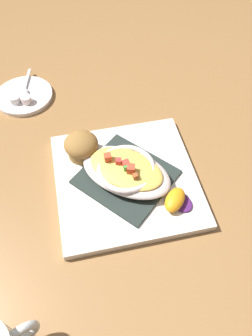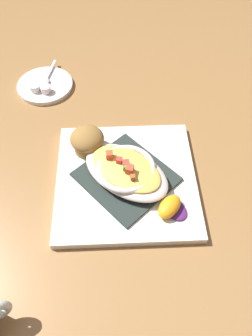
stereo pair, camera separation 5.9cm
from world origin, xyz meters
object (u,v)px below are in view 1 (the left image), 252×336
at_px(square_plate, 126,180).
at_px(muffin, 81,146).
at_px(orange_garnish, 176,200).
at_px(gratin_dish, 126,170).
at_px(spoon, 24,90).
at_px(creamer_saucer, 24,96).
at_px(creamer_cup_0, 15,99).
at_px(creamer_cup_1, 26,99).

xyz_separation_m(square_plate, muffin, (0.07, 0.07, 0.03)).
bearing_deg(muffin, orange_garnish, -134.21).
height_order(gratin_dish, muffin, same).
height_order(square_plate, orange_garnish, orange_garnish).
height_order(orange_garnish, spoon, orange_garnish).
height_order(muffin, creamer_saucer, muffin).
bearing_deg(creamer_cup_0, orange_garnish, -139.93).
xyz_separation_m(square_plate, orange_garnish, (-0.07, -0.07, 0.02)).
bearing_deg(square_plate, creamer_cup_1, 35.08).
xyz_separation_m(gratin_dish, orange_garnish, (-0.07, -0.07, -0.01)).
xyz_separation_m(muffin, creamer_cup_0, (0.19, 0.13, -0.02)).
bearing_deg(creamer_cup_1, gratin_dish, -144.93).
bearing_deg(muffin, spoon, 26.89).
distance_m(gratin_dish, orange_garnish, 0.10).
xyz_separation_m(square_plate, creamer_saucer, (0.28, 0.18, -0.00)).
relative_size(square_plate, muffin, 4.00).
distance_m(orange_garnish, creamer_saucer, 0.44).
relative_size(muffin, creamer_saucer, 0.50).
relative_size(orange_garnish, creamer_cup_0, 2.81).
height_order(creamer_saucer, creamer_cup_1, creamer_cup_1).
xyz_separation_m(orange_garnish, creamer_cup_0, (0.33, 0.28, -0.01)).
bearing_deg(spoon, orange_garnish, -144.48).
relative_size(spoon, creamer_cup_1, 4.29).
height_order(gratin_dish, orange_garnish, gratin_dish).
bearing_deg(orange_garnish, muffin, 45.79).
bearing_deg(square_plate, spoon, 32.32).
relative_size(gratin_dish, creamer_saucer, 1.50).
bearing_deg(muffin, gratin_dish, -134.62).
bearing_deg(spoon, creamer_saucer, 167.99).
height_order(muffin, creamer_cup_0, muffin).
height_order(muffin, creamer_cup_1, muffin).
height_order(square_plate, creamer_cup_0, creamer_cup_0).
bearing_deg(orange_garnish, gratin_dish, 46.20).
distance_m(orange_garnish, spoon, 0.44).
distance_m(square_plate, spoon, 0.34).
xyz_separation_m(gratin_dish, muffin, (0.07, 0.07, 0.00)).
relative_size(orange_garnish, spoon, 0.66).
bearing_deg(creamer_cup_1, muffin, -149.92).
relative_size(square_plate, spoon, 2.52).
xyz_separation_m(orange_garnish, creamer_saucer, (0.35, 0.26, -0.02)).
xyz_separation_m(spoon, creamer_cup_1, (-0.04, -0.01, 0.00)).
relative_size(square_plate, creamer_saucer, 1.98).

